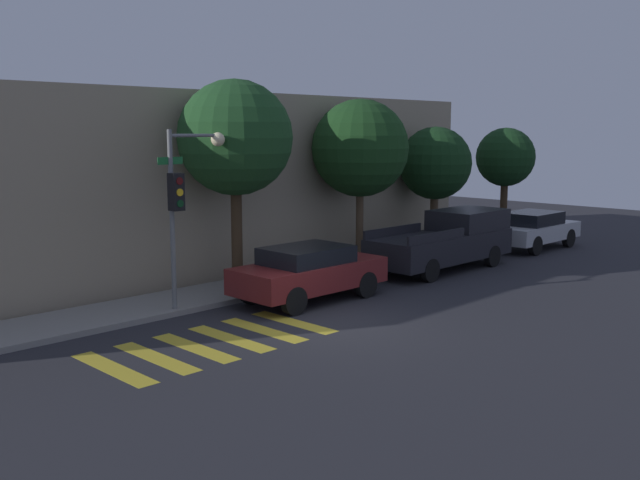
# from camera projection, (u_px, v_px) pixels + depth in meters

# --- Properties ---
(ground_plane) EXTENTS (60.00, 60.00, 0.00)m
(ground_plane) POSITION_uv_depth(u_px,v_px,m) (331.00, 325.00, 16.67)
(ground_plane) COLOR #28282D
(sidewalk) EXTENTS (26.00, 2.17, 0.14)m
(sidewalk) POSITION_uv_depth(u_px,v_px,m) (219.00, 293.00, 19.65)
(sidewalk) COLOR gray
(sidewalk) RESTS_ON ground
(building_row) EXTENTS (26.00, 6.00, 5.67)m
(building_row) POSITION_uv_depth(u_px,v_px,m) (131.00, 184.00, 22.36)
(building_row) COLOR gray
(building_row) RESTS_ON ground
(crosswalk) EXTENTS (5.16, 2.60, 0.00)m
(crosswalk) POSITION_uv_depth(u_px,v_px,m) (213.00, 343.00, 15.26)
(crosswalk) COLOR gold
(crosswalk) RESTS_ON ground
(traffic_light_pole) EXTENTS (1.96, 0.56, 4.54)m
(traffic_light_pole) POSITION_uv_depth(u_px,v_px,m) (185.00, 186.00, 17.39)
(traffic_light_pole) COLOR slate
(traffic_light_pole) RESTS_ON ground
(sedan_near_corner) EXTENTS (4.30, 1.87, 1.48)m
(sedan_near_corner) POSITION_uv_depth(u_px,v_px,m) (309.00, 271.00, 18.94)
(sedan_near_corner) COLOR maroon
(sedan_near_corner) RESTS_ON ground
(pickup_truck) EXTENTS (5.63, 1.96, 1.87)m
(pickup_truck) POSITION_uv_depth(u_px,v_px,m) (447.00, 240.00, 23.35)
(pickup_truck) COLOR black
(pickup_truck) RESTS_ON ground
(sedan_middle) EXTENTS (4.28, 1.85, 1.43)m
(sedan_middle) POSITION_uv_depth(u_px,v_px,m) (533.00, 229.00, 27.38)
(sedan_middle) COLOR #B7BABF
(sedan_middle) RESTS_ON ground
(tree_near_corner) EXTENTS (3.22, 3.22, 5.93)m
(tree_near_corner) POSITION_uv_depth(u_px,v_px,m) (235.00, 139.00, 19.76)
(tree_near_corner) COLOR #42301E
(tree_near_corner) RESTS_ON ground
(tree_midblock) EXTENTS (3.22, 3.22, 5.55)m
(tree_midblock) POSITION_uv_depth(u_px,v_px,m) (360.00, 149.00, 23.47)
(tree_midblock) COLOR brown
(tree_midblock) RESTS_ON ground
(tree_far_end) EXTENTS (2.71, 2.71, 4.67)m
(tree_far_end) POSITION_uv_depth(u_px,v_px,m) (435.00, 164.00, 26.51)
(tree_far_end) COLOR brown
(tree_far_end) RESTS_ON ground
(tree_behind_truck) EXTENTS (2.47, 2.47, 4.64)m
(tree_behind_truck) POSITION_uv_depth(u_px,v_px,m) (505.00, 158.00, 30.00)
(tree_behind_truck) COLOR #42301E
(tree_behind_truck) RESTS_ON ground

